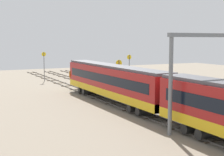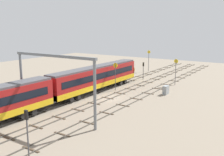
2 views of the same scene
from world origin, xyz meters
name	(u,v)px [view 1 (image 1 of 2)]	position (x,y,z in m)	size (l,w,h in m)	color
ground_plane	(152,103)	(0.00, 0.00, 0.00)	(115.31, 115.31, 0.00)	gray
track_near_foreground	(179,100)	(0.00, -4.40, 0.07)	(99.31, 2.40, 0.16)	#59544C
track_second_near	(152,103)	(0.00, 0.00, 0.07)	(99.31, 2.40, 0.16)	#59544C
track_with_train	(122,106)	(0.00, 4.40, 0.07)	(99.31, 2.40, 0.16)	#59544C
train	(166,96)	(-8.95, 4.40, 2.66)	(50.40, 3.24, 4.80)	maroon
speed_sign_near_foreground	(129,66)	(16.60, -6.07, 3.52)	(0.14, 0.87, 5.54)	#4C4C51
speed_sign_mid_trackside	(119,73)	(5.49, 1.95, 3.50)	(0.14, 0.93, 5.41)	#4C4C51
speed_sign_far_trackside	(44,63)	(29.20, 6.19, 3.68)	(0.14, 0.86, 5.82)	#4C4C51
signal_light_trackside_approach	(83,72)	(18.21, 2.31, 2.66)	(0.31, 0.32, 4.03)	#4C4C51
relay_cabinet	(163,86)	(8.04, -7.41, 0.81)	(1.51, 0.73, 1.62)	gray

